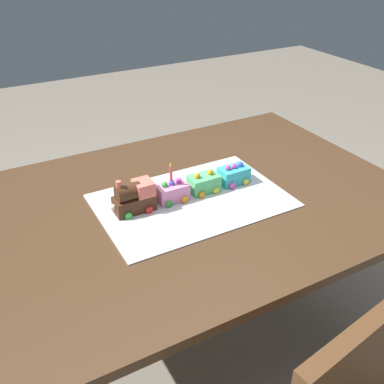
# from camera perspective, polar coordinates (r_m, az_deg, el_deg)

# --- Properties ---
(ground_plane) EXTENTS (8.00, 8.00, 0.00)m
(ground_plane) POSITION_cam_1_polar(r_m,az_deg,el_deg) (1.95, 0.29, -19.55)
(ground_plane) COLOR gray
(dining_table) EXTENTS (1.40, 1.00, 0.74)m
(dining_table) POSITION_cam_1_polar(r_m,az_deg,el_deg) (1.51, 0.35, -4.15)
(dining_table) COLOR #4C331E
(dining_table) RESTS_ON ground
(cake_board) EXTENTS (0.60, 0.40, 0.00)m
(cake_board) POSITION_cam_1_polar(r_m,az_deg,el_deg) (1.43, 0.00, -1.10)
(cake_board) COLOR silver
(cake_board) RESTS_ON dining_table
(cake_locomotive) EXTENTS (0.14, 0.08, 0.12)m
(cake_locomotive) POSITION_cam_1_polar(r_m,az_deg,el_deg) (1.37, -7.46, -0.68)
(cake_locomotive) COLOR #472816
(cake_locomotive) RESTS_ON cake_board
(cake_car_caboose_bubblegum) EXTENTS (0.10, 0.08, 0.07)m
(cake_car_caboose_bubblegum) POSITION_cam_1_polar(r_m,az_deg,el_deg) (1.42, -2.61, 0.03)
(cake_car_caboose_bubblegum) COLOR pink
(cake_car_caboose_bubblegum) RESTS_ON cake_board
(cake_car_gondola_mint_green) EXTENTS (0.10, 0.08, 0.07)m
(cake_car_gondola_mint_green) POSITION_cam_1_polar(r_m,az_deg,el_deg) (1.47, 1.52, 1.15)
(cake_car_gondola_mint_green) COLOR #59CC7A
(cake_car_gondola_mint_green) RESTS_ON cake_board
(cake_car_hopper_turquoise) EXTENTS (0.10, 0.08, 0.07)m
(cake_car_hopper_turquoise) POSITION_cam_1_polar(r_m,az_deg,el_deg) (1.52, 5.37, 2.23)
(cake_car_hopper_turquoise) COLOR #38B7C6
(cake_car_hopper_turquoise) RESTS_ON cake_board
(birthday_candle) EXTENTS (0.01, 0.01, 0.06)m
(birthday_candle) POSITION_cam_1_polar(r_m,az_deg,el_deg) (1.38, -2.73, 2.63)
(birthday_candle) COLOR #F24C59
(birthday_candle) RESTS_ON cake_car_caboose_bubblegum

